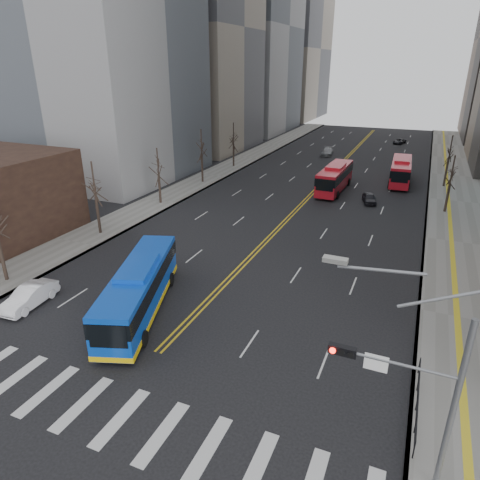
{
  "coord_description": "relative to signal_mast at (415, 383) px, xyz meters",
  "views": [
    {
      "loc": [
        12.77,
        -12.29,
        15.9
      ],
      "look_at": [
        1.56,
        13.8,
        4.16
      ],
      "focal_mm": 32.0,
      "sensor_mm": 36.0,
      "label": 1
    }
  ],
  "objects": [
    {
      "name": "sidewalk_right",
      "position": [
        3.73,
        43.0,
        -4.78
      ],
      "size": [
        7.0,
        130.0,
        0.15
      ],
      "primitive_type": "cube",
      "color": "gray",
      "rests_on": "ground"
    },
    {
      "name": "pedestrian_railing",
      "position": [
        0.53,
        4.0,
        -4.03
      ],
      "size": [
        0.06,
        6.06,
        1.02
      ],
      "color": "black",
      "rests_on": "sidewalk_right"
    },
    {
      "name": "car_white",
      "position": [
        -25.02,
        4.0,
        -4.12
      ],
      "size": [
        1.92,
        4.56,
        1.46
      ],
      "primitive_type": "imported",
      "rotation": [
        0.0,
        0.0,
        0.09
      ],
      "color": "white",
      "rests_on": "ground"
    },
    {
      "name": "street_trees",
      "position": [
        -20.94,
        32.55,
        0.02
      ],
      "size": [
        35.2,
        47.2,
        7.6
      ],
      "color": "black",
      "rests_on": "ground"
    },
    {
      "name": "sidewalk_left",
      "position": [
        -30.27,
        43.0,
        -4.78
      ],
      "size": [
        5.0,
        130.0,
        0.15
      ],
      "primitive_type": "cube",
      "color": "gray",
      "rests_on": "ground"
    },
    {
      "name": "office_towers",
      "position": [
        -13.64,
        66.51,
        19.07
      ],
      "size": [
        83.0,
        134.0,
        58.0
      ],
      "color": "gray",
      "rests_on": "ground"
    },
    {
      "name": "car_dark_far",
      "position": [
        -6.15,
        84.22,
        -4.32
      ],
      "size": [
        2.75,
        4.21,
        1.08
      ],
      "primitive_type": "imported",
      "rotation": [
        0.0,
        0.0,
        -0.27
      ],
      "color": "black",
      "rests_on": "ground"
    },
    {
      "name": "crosswalk",
      "position": [
        -13.77,
        -2.0,
        -4.85
      ],
      "size": [
        26.7,
        4.0,
        0.01
      ],
      "color": "silver",
      "rests_on": "ground"
    },
    {
      "name": "car_dark_mid",
      "position": [
        -6.32,
        38.35,
        -4.25
      ],
      "size": [
        2.35,
        3.84,
        1.22
      ],
      "primitive_type": "imported",
      "rotation": [
        0.0,
        0.0,
        0.27
      ],
      "color": "black",
      "rests_on": "ground"
    },
    {
      "name": "signal_mast",
      "position": [
        0.0,
        0.0,
        0.0
      ],
      "size": [
        5.37,
        0.37,
        9.39
      ],
      "color": "gray",
      "rests_on": "ground"
    },
    {
      "name": "car_silver",
      "position": [
        -17.64,
        65.74,
        -4.17
      ],
      "size": [
        2.52,
        4.93,
        1.37
      ],
      "primitive_type": "imported",
      "rotation": [
        0.0,
        0.0,
        0.13
      ],
      "color": "gray",
      "rests_on": "ground"
    },
    {
      "name": "red_bus_far",
      "position": [
        -3.62,
        49.94,
        -2.9
      ],
      "size": [
        3.15,
        11.16,
        3.51
      ],
      "color": "red",
      "rests_on": "ground"
    },
    {
      "name": "ground",
      "position": [
        -13.77,
        -2.0,
        -4.86
      ],
      "size": [
        220.0,
        220.0,
        0.0
      ],
      "primitive_type": "plane",
      "color": "black"
    },
    {
      "name": "blue_bus",
      "position": [
        -17.37,
        6.49,
        -3.01
      ],
      "size": [
        6.49,
        12.26,
        3.52
      ],
      "color": "blue",
      "rests_on": "ground"
    },
    {
      "name": "red_bus_near",
      "position": [
        -11.43,
        42.1,
        -2.89
      ],
      "size": [
        3.01,
        11.17,
        3.53
      ],
      "color": "red",
      "rests_on": "ground"
    },
    {
      "name": "centerline",
      "position": [
        -13.77,
        53.0,
        -4.85
      ],
      "size": [
        0.55,
        100.0,
        0.01
      ],
      "color": "gold",
      "rests_on": "ground"
    }
  ]
}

